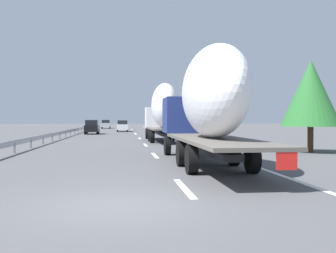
# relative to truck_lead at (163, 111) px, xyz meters

# --- Properties ---
(ground_plane) EXTENTS (260.00, 260.00, 0.00)m
(ground_plane) POSITION_rel_truck_lead_xyz_m (14.56, 3.60, -2.68)
(ground_plane) COLOR #4C4C4F
(lane_stripe_0) EXTENTS (3.20, 0.20, 0.01)m
(lane_stripe_0) POSITION_rel_truck_lead_xyz_m (-23.44, 1.80, -2.67)
(lane_stripe_0) COLOR white
(lane_stripe_0) RESTS_ON ground_plane
(lane_stripe_1) EXTENTS (3.20, 0.20, 0.01)m
(lane_stripe_1) POSITION_rel_truck_lead_xyz_m (-13.35, 1.80, -2.67)
(lane_stripe_1) COLOR white
(lane_stripe_1) RESTS_ON ground_plane
(lane_stripe_2) EXTENTS (3.20, 0.20, 0.01)m
(lane_stripe_2) POSITION_rel_truck_lead_xyz_m (-4.53, 1.80, -2.67)
(lane_stripe_2) COLOR white
(lane_stripe_2) RESTS_ON ground_plane
(lane_stripe_3) EXTENTS (3.20, 0.20, 0.01)m
(lane_stripe_3) POSITION_rel_truck_lead_xyz_m (5.87, 1.80, -2.67)
(lane_stripe_3) COLOR white
(lane_stripe_3) RESTS_ON ground_plane
(lane_stripe_4) EXTENTS (3.20, 0.20, 0.01)m
(lane_stripe_4) POSITION_rel_truck_lead_xyz_m (17.59, 1.80, -2.67)
(lane_stripe_4) COLOR white
(lane_stripe_4) RESTS_ON ground_plane
(lane_stripe_5) EXTENTS (3.20, 0.20, 0.01)m
(lane_stripe_5) POSITION_rel_truck_lead_xyz_m (20.44, 1.80, -2.67)
(lane_stripe_5) COLOR white
(lane_stripe_5) RESTS_ON ground_plane
(lane_stripe_6) EXTENTS (3.20, 0.20, 0.01)m
(lane_stripe_6) POSITION_rel_truck_lead_xyz_m (40.60, 1.80, -2.67)
(lane_stripe_6) COLOR white
(lane_stripe_6) RESTS_ON ground_plane
(lane_stripe_7) EXTENTS (3.20, 0.20, 0.01)m
(lane_stripe_7) POSITION_rel_truck_lead_xyz_m (44.84, 1.80, -2.67)
(lane_stripe_7) COLOR white
(lane_stripe_7) RESTS_ON ground_plane
(edge_line_right) EXTENTS (110.00, 0.20, 0.01)m
(edge_line_right) POSITION_rel_truck_lead_xyz_m (19.56, -1.90, -2.67)
(edge_line_right) COLOR white
(edge_line_right) RESTS_ON ground_plane
(truck_lead) EXTENTS (12.18, 2.55, 4.95)m
(truck_lead) POSITION_rel_truck_lead_xyz_m (0.00, 0.00, 0.00)
(truck_lead) COLOR silver
(truck_lead) RESTS_ON ground_plane
(truck_trailing) EXTENTS (14.28, 2.55, 4.78)m
(truck_trailing) POSITION_rel_truck_lead_xyz_m (-18.12, 0.00, -0.03)
(truck_trailing) COLOR navy
(truck_trailing) RESTS_ON ground_plane
(car_silver_hatch) EXTENTS (4.38, 1.82, 1.81)m
(car_silver_hatch) POSITION_rel_truck_lead_xyz_m (50.60, 6.99, -1.76)
(car_silver_hatch) COLOR #ADB2B7
(car_silver_hatch) RESTS_ON ground_plane
(car_black_suv) EXTENTS (4.35, 1.75, 1.85)m
(car_black_suv) POSITION_rel_truck_lead_xyz_m (18.47, 7.48, -1.75)
(car_black_suv) COLOR black
(car_black_suv) RESTS_ON ground_plane
(car_white_van) EXTENTS (4.59, 1.72, 1.77)m
(car_white_van) POSITION_rel_truck_lead_xyz_m (28.82, 3.52, -1.77)
(car_white_van) COLOR white
(car_white_van) RESTS_ON ground_plane
(road_sign) EXTENTS (0.10, 0.90, 3.49)m
(road_sign) POSITION_rel_truck_lead_xyz_m (21.51, -3.10, -0.28)
(road_sign) COLOR gray
(road_sign) RESTS_ON ground_plane
(tree_0) EXTENTS (3.95, 3.95, 6.71)m
(tree_0) POSITION_rel_truck_lead_xyz_m (32.55, -8.73, 1.58)
(tree_0) COLOR #472D19
(tree_0) RESTS_ON ground_plane
(tree_1) EXTENTS (2.74, 2.74, 5.43)m
(tree_1) POSITION_rel_truck_lead_xyz_m (61.14, -8.36, 0.80)
(tree_1) COLOR #472D19
(tree_1) RESTS_ON ground_plane
(tree_2) EXTENTS (3.45, 3.45, 5.40)m
(tree_2) POSITION_rel_truck_lead_xyz_m (-12.22, -7.43, 0.77)
(tree_2) COLOR #472D19
(tree_2) RESTS_ON ground_plane
(tree_3) EXTENTS (3.06, 3.06, 7.12)m
(tree_3) POSITION_rel_truck_lead_xyz_m (59.87, -6.05, 1.49)
(tree_3) COLOR #472D19
(tree_3) RESTS_ON ground_plane
(guardrail_median) EXTENTS (94.00, 0.10, 0.76)m
(guardrail_median) POSITION_rel_truck_lead_xyz_m (17.56, 9.60, -2.10)
(guardrail_median) COLOR #9EA0A5
(guardrail_median) RESTS_ON ground_plane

